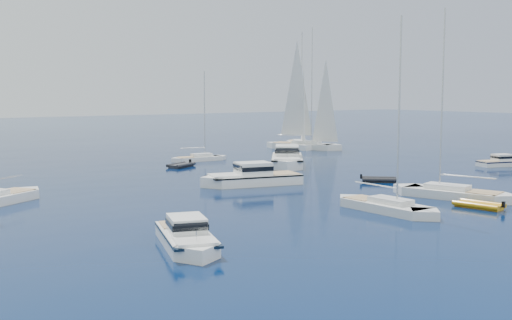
# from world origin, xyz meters

# --- Properties ---
(ground) EXTENTS (400.00, 400.00, 0.00)m
(ground) POSITION_xyz_m (0.00, 0.00, 0.00)
(ground) COLOR #071F48
(ground) RESTS_ON ground
(motor_cruiser_left) EXTENTS (5.24, 9.05, 2.27)m
(motor_cruiser_left) POSITION_xyz_m (-22.23, 6.29, 0.00)
(motor_cruiser_left) COLOR white
(motor_cruiser_left) RESTS_ON ground
(motor_cruiser_centre) EXTENTS (11.08, 5.64, 2.79)m
(motor_cruiser_centre) POSITION_xyz_m (-5.36, 24.12, 0.00)
(motor_cruiser_centre) COLOR white
(motor_cruiser_centre) RESTS_ON ground
(motor_cruiser_far_r) EXTENTS (7.31, 4.00, 1.83)m
(motor_cruiser_far_r) POSITION_xyz_m (28.35, 19.43, 0.00)
(motor_cruiser_far_r) COLOR silver
(motor_cruiser_far_r) RESTS_ON ground
(motor_cruiser_distant) EXTENTS (10.28, 11.75, 3.16)m
(motor_cruiser_distant) POSITION_xyz_m (7.15, 34.52, 0.00)
(motor_cruiser_distant) COLOR white
(motor_cruiser_distant) RESTS_ON ground
(sailboat_fore) EXTENTS (2.93, 10.17, 14.84)m
(sailboat_fore) POSITION_xyz_m (-4.76, 7.30, 0.00)
(sailboat_fore) COLOR silver
(sailboat_fore) RESTS_ON ground
(sailboat_mid_r) EXTENTS (6.05, 11.51, 16.39)m
(sailboat_mid_r) POSITION_xyz_m (4.15, 8.21, 0.00)
(sailboat_mid_r) COLOR silver
(sailboat_mid_r) RESTS_ON ground
(sailboat_centre) EXTENTS (8.32, 2.88, 12.00)m
(sailboat_centre) POSITION_xyz_m (1.26, 45.42, 0.00)
(sailboat_centre) COLOR silver
(sailboat_centre) RESTS_ON ground
(sailboat_sails_r) EXTENTS (9.28, 13.29, 19.46)m
(sailboat_sails_r) POSITION_xyz_m (23.22, 50.91, 0.00)
(sailboat_sails_r) COLOR silver
(sailboat_sails_r) RESTS_ON ground
(sailboat_sails_far) EXTENTS (9.54, 12.70, 18.88)m
(sailboat_sails_far) POSITION_xyz_m (24.45, 53.21, 0.00)
(sailboat_sails_far) COLOR white
(sailboat_sails_far) RESTS_ON ground
(tender_yellow) EXTENTS (2.70, 4.12, 0.95)m
(tender_yellow) POSITION_xyz_m (2.09, 4.16, 0.00)
(tender_yellow) COLOR orange
(tender_yellow) RESTS_ON ground
(tender_grey_near) EXTENTS (3.93, 3.83, 0.95)m
(tender_grey_near) POSITION_xyz_m (6.19, 18.49, 0.00)
(tender_grey_near) COLOR black
(tender_grey_near) RESTS_ON ground
(tender_grey_far) EXTENTS (4.47, 3.71, 0.95)m
(tender_grey_far) POSITION_xyz_m (-3.90, 40.80, 0.00)
(tender_grey_far) COLOR black
(tender_grey_far) RESTS_ON ground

